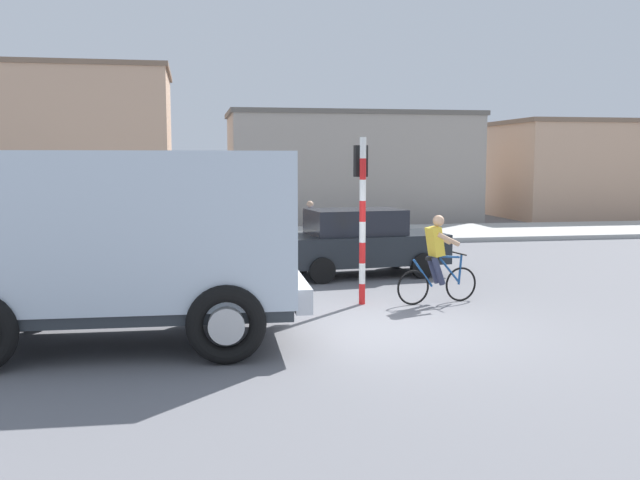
{
  "coord_description": "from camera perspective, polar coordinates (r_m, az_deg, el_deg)",
  "views": [
    {
      "loc": [
        -3.16,
        -11.11,
        2.79
      ],
      "look_at": [
        -0.7,
        2.5,
        1.2
      ],
      "focal_mm": 39.64,
      "sensor_mm": 36.0,
      "label": 1
    }
  ],
  "objects": [
    {
      "name": "ground_plane",
      "position": [
        11.88,
        5.51,
        -7.05
      ],
      "size": [
        120.0,
        120.0,
        0.0
      ],
      "primitive_type": "plane",
      "color": "slate"
    },
    {
      "name": "sidewalk_far",
      "position": [
        25.17,
        -2.97,
        0.36
      ],
      "size": [
        80.0,
        5.0,
        0.16
      ],
      "primitive_type": "cube",
      "color": "#ADADA8",
      "rests_on": "ground"
    },
    {
      "name": "truck_foreground",
      "position": [
        10.91,
        -16.11,
        0.4
      ],
      "size": [
        5.49,
        2.98,
        2.9
      ],
      "color": "silver",
      "rests_on": "ground"
    },
    {
      "name": "cyclist",
      "position": [
        13.83,
        9.45,
        -1.54
      ],
      "size": [
        1.71,
        0.55,
        1.72
      ],
      "color": "black",
      "rests_on": "ground"
    },
    {
      "name": "traffic_light_pole",
      "position": [
        13.53,
        3.39,
        3.49
      ],
      "size": [
        0.24,
        0.43,
        3.2
      ],
      "color": "red",
      "rests_on": "ground"
    },
    {
      "name": "car_red_near",
      "position": [
        16.69,
        -21.24,
        -0.68
      ],
      "size": [
        4.24,
        2.41,
        1.6
      ],
      "color": "#B7B7BC",
      "rests_on": "ground"
    },
    {
      "name": "car_white_mid",
      "position": [
        19.9,
        -15.77,
        0.61
      ],
      "size": [
        4.24,
        2.42,
        1.6
      ],
      "color": "#234C9E",
      "rests_on": "ground"
    },
    {
      "name": "car_far_side",
      "position": [
        16.96,
        3.19,
        -0.14
      ],
      "size": [
        4.17,
        2.22,
        1.6
      ],
      "color": "#1E2328",
      "rests_on": "ground"
    },
    {
      "name": "pedestrian_near_kerb",
      "position": [
        19.95,
        -0.81,
        0.96
      ],
      "size": [
        0.34,
        0.22,
        1.62
      ],
      "color": "#2D334C",
      "rests_on": "ground"
    },
    {
      "name": "building_corner_left",
      "position": [
        32.79,
        -21.87,
        7.02
      ],
      "size": [
        11.34,
        6.37,
        6.64
      ],
      "color": "tan",
      "rests_on": "ground"
    },
    {
      "name": "building_mid_block",
      "position": [
        31.9,
        2.48,
        5.89
      ],
      "size": [
        10.94,
        5.22,
        4.84
      ],
      "color": "#9E9389",
      "rests_on": "ground"
    },
    {
      "name": "building_corner_right",
      "position": [
        36.91,
        21.24,
        5.35
      ],
      "size": [
        9.46,
        6.03,
        4.6
      ],
      "color": "tan",
      "rests_on": "ground"
    }
  ]
}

